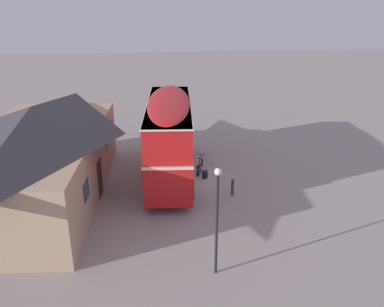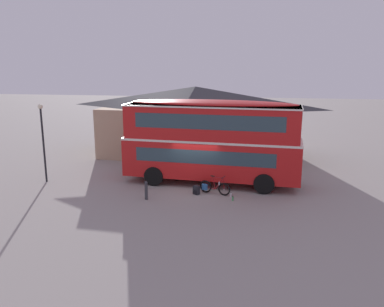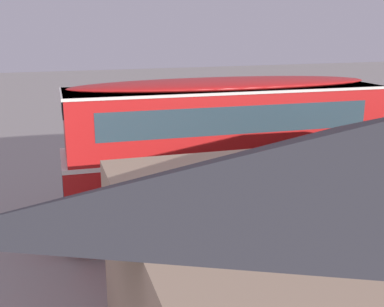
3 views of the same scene
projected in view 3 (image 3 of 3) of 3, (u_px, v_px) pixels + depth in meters
ground_plane at (233, 213)px, 16.48m from camera, size 120.00×120.00×0.00m
double_decker_bus at (224, 147)px, 14.73m from camera, size 10.05×3.19×4.79m
touring_bicycle at (193, 197)px, 16.90m from camera, size 1.69×0.69×1.01m
backpack_on_ground at (214, 196)px, 17.41m from camera, size 0.40×0.37×0.51m
water_bottle_clear_plastic at (166, 205)px, 16.93m from camera, size 0.07×0.07×0.24m
water_bottle_green_metal at (157, 199)px, 17.44m from camera, size 0.07×0.07×0.26m
kerb_bollard at (256, 174)px, 19.24m from camera, size 0.16×0.16×0.97m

